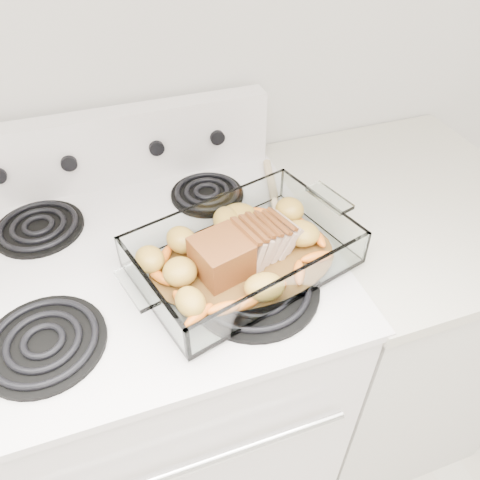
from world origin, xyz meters
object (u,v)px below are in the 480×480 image
object	(u,v)px
pork_roast	(237,249)
electric_range	(164,378)
counter_right	(378,318)
baking_dish	(243,257)

from	to	relation	value
pork_roast	electric_range	bearing A→B (deg)	147.84
electric_range	counter_right	size ratio (longest dim) A/B	1.20
counter_right	baking_dish	distance (m)	0.69
electric_range	pork_roast	world-z (taller)	electric_range
counter_right	pork_roast	xyz separation A→B (m)	(-0.49, -0.10, 0.52)
baking_dish	pork_roast	size ratio (longest dim) A/B	1.86
counter_right	pork_roast	world-z (taller)	pork_roast
pork_roast	baking_dish	bearing A→B (deg)	-3.71
baking_dish	pork_roast	world-z (taller)	pork_roast
electric_range	baking_dish	bearing A→B (deg)	-26.78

